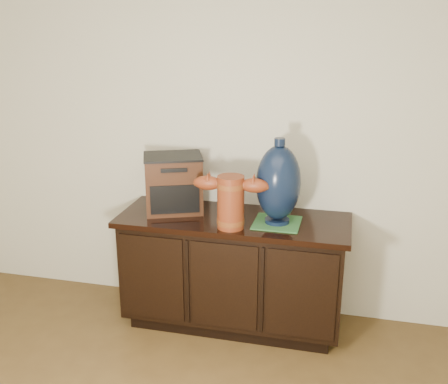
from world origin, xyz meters
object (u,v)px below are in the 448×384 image
(sideboard, at_px, (233,270))
(terracotta_vessel, at_px, (231,199))
(lamp_base, at_px, (278,183))
(spray_can, at_px, (197,196))
(tv_radio, at_px, (173,183))

(sideboard, bearing_deg, terracotta_vessel, -83.41)
(terracotta_vessel, xyz_separation_m, lamp_base, (0.26, 0.13, 0.08))
(sideboard, xyz_separation_m, spray_can, (-0.26, 0.09, 0.46))
(sideboard, height_order, terracotta_vessel, terracotta_vessel)
(tv_radio, xyz_separation_m, lamp_base, (0.69, -0.08, 0.07))
(sideboard, xyz_separation_m, lamp_base, (0.28, -0.04, 0.63))
(spray_can, bearing_deg, terracotta_vessel, -42.38)
(terracotta_vessel, height_order, spray_can, terracotta_vessel)
(sideboard, relative_size, terracotta_vessel, 3.22)
(tv_radio, bearing_deg, terracotta_vessel, -47.97)
(tv_radio, relative_size, spray_can, 2.42)
(lamp_base, distance_m, spray_can, 0.58)
(sideboard, distance_m, tv_radio, 0.69)
(sideboard, height_order, spray_can, spray_can)
(tv_radio, bearing_deg, lamp_base, -28.22)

